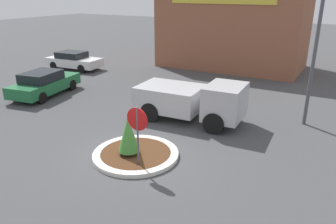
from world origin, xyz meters
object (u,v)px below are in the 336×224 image
at_px(stop_sign, 137,126).
at_px(utility_truck, 191,100).
at_px(parked_sedan_white, 74,60).
at_px(parked_sedan_green, 44,83).
at_px(light_pole, 316,42).

height_order(stop_sign, utility_truck, stop_sign).
xyz_separation_m(utility_truck, parked_sedan_white, (-12.69, 5.31, -0.33)).
xyz_separation_m(stop_sign, parked_sedan_green, (-9.60, 4.35, -0.85)).
height_order(stop_sign, light_pole, light_pole).
xyz_separation_m(parked_sedan_green, light_pole, (14.03, 2.74, 3.05)).
relative_size(utility_truck, light_pole, 0.79).
height_order(utility_truck, parked_sedan_green, utility_truck).
bearing_deg(parked_sedan_green, stop_sign, -123.87).
bearing_deg(stop_sign, light_pole, 57.99).
height_order(utility_truck, light_pole, light_pole).
height_order(parked_sedan_green, light_pole, light_pole).
relative_size(parked_sedan_white, light_pole, 0.69).
bearing_deg(utility_truck, parked_sedan_white, 154.34).
relative_size(parked_sedan_green, light_pole, 0.73).
xyz_separation_m(stop_sign, parked_sedan_white, (-13.04, 10.26, -0.87)).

